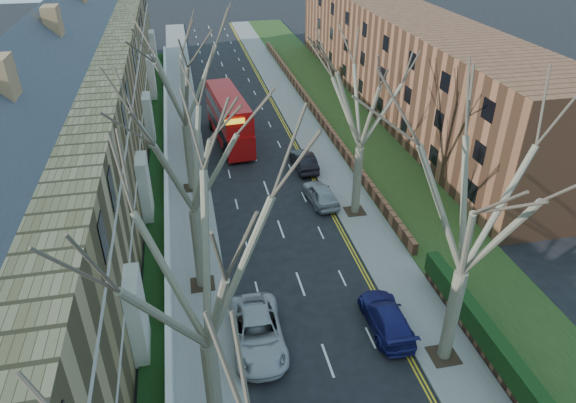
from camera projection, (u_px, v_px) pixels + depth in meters
pavement_left at (184, 135)px, 49.63m from camera, size 3.00×102.00×0.12m
pavement_right at (304, 125)px, 51.76m from camera, size 3.00×102.00×0.12m
terrace_left at (78, 117)px, 38.75m from camera, size 9.70×78.00×13.60m
flats_right at (401, 59)px, 54.65m from camera, size 13.97×54.00×10.00m
front_wall_left at (166, 168)px, 42.32m from camera, size 0.30×78.00×1.00m
grass_verge_right at (347, 121)px, 52.51m from camera, size 6.00×102.00×0.06m
tree_left_mid at (198, 255)px, 17.06m from camera, size 10.50×10.50×14.71m
tree_left_far at (187, 143)px, 25.64m from camera, size 10.15×10.15×14.22m
tree_left_dist at (180, 69)px, 35.58m from camera, size 10.50×10.50×14.71m
tree_right_mid at (479, 191)px, 20.76m from camera, size 10.50×10.50×14.71m
tree_right_far at (364, 90)px, 32.71m from camera, size 10.15×10.15×14.22m
double_decker_bus at (229, 120)px, 47.27m from camera, size 3.43×10.79×4.45m
car_left_far at (258, 333)px, 26.03m from camera, size 2.75×5.67×1.56m
car_right_near at (386, 317)px, 27.08m from camera, size 2.06×4.87×1.40m
car_right_mid at (321, 194)px, 38.33m from camera, size 2.17×4.50×1.48m
car_right_far at (304, 161)px, 43.18m from camera, size 1.71×4.50×1.47m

